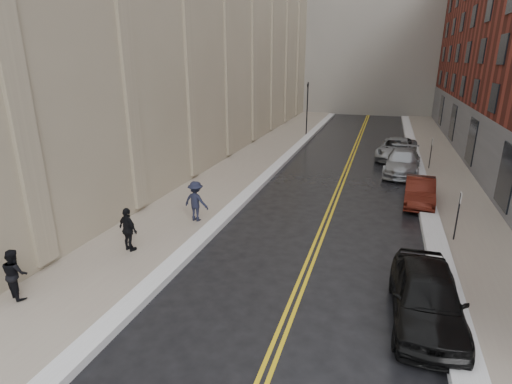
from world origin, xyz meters
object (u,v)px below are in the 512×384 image
Objects in this scene: car_silver_far at (397,149)px; pedestrian_c at (128,230)px; car_maroon at (420,191)px; car_black at (427,296)px; car_silver_near at (402,162)px; pedestrian_a at (15,274)px; pedestrian_b at (196,201)px.

car_silver_far is 3.19× the size of pedestrian_c.
car_maroon is 2.36× the size of pedestrian_c.
car_black reaches higher than car_silver_near.
pedestrian_c is (-10.46, -15.60, 0.26)m from car_silver_near.
car_black is 2.73× the size of pedestrian_c.
car_black is 12.47m from pedestrian_a.
car_silver_far is at bearing -94.37° from pedestrian_a.
pedestrian_a is 4.11m from pedestrian_c.
car_silver_far is (-0.31, 4.22, 0.00)m from car_silver_near.
car_silver_far reaches higher than car_silver_near.
car_black is at bearing 162.29° from pedestrian_b.
car_maroon is 0.74× the size of car_silver_far.
car_maroon is 0.78× the size of car_silver_near.
pedestrian_b is (-9.56, 4.62, 0.27)m from car_black.
car_maroon is 6.04m from car_silver_near.
car_silver_far reaches higher than car_maroon.
car_maroon is at bearing -118.76° from pedestrian_c.
pedestrian_a reaches higher than car_maroon.
pedestrian_b reaches higher than pedestrian_c.
pedestrian_b is (-9.01, -16.20, 0.31)m from car_silver_far.
car_black reaches higher than car_maroon.
car_silver_far is at bearing 98.96° from car_silver_near.
pedestrian_a reaches higher than car_silver_far.
pedestrian_c is at bearing 80.59° from pedestrian_b.
pedestrian_b reaches higher than car_maroon.
car_silver_near is (-0.71, 6.00, 0.09)m from car_maroon.
car_black is 16.61m from car_silver_near.
pedestrian_c is (-11.17, -9.60, 0.35)m from car_maroon.
pedestrian_a is 7.89m from pedestrian_b.
pedestrian_a is 0.93× the size of pedestrian_c.
car_black is 0.90× the size of car_silver_near.
car_silver_near is at bearing -103.26° from pedestrian_c.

